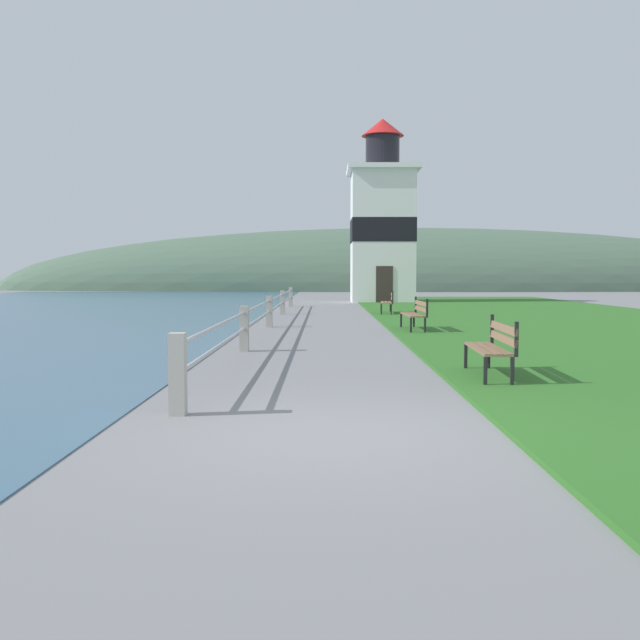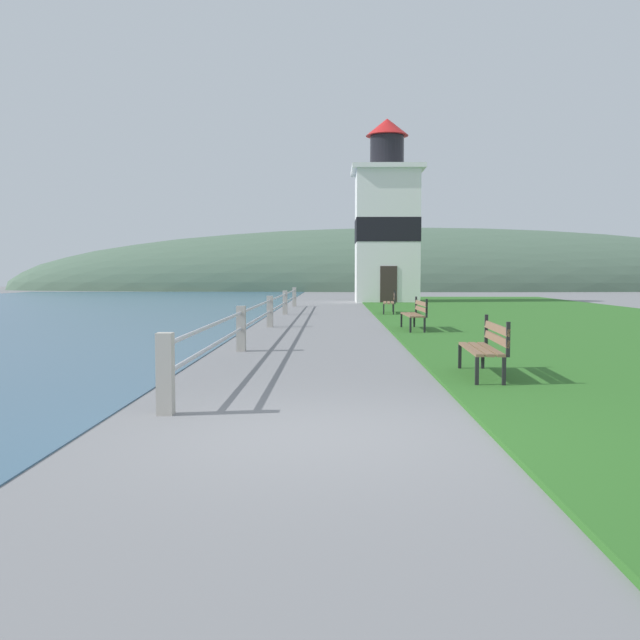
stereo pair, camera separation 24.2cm
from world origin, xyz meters
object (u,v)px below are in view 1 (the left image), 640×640
at_px(lighthouse, 382,225).
at_px(park_bench_far, 388,301).
at_px(park_bench_midway, 416,312).
at_px(park_bench_near, 493,344).

bearing_deg(lighthouse, park_bench_far, -93.33).
bearing_deg(park_bench_midway, park_bench_far, -91.54).
bearing_deg(park_bench_far, park_bench_near, 94.38).
bearing_deg(park_bench_midway, lighthouse, -93.64).
xyz_separation_m(park_bench_near, park_bench_midway, (-0.04, 8.86, 0.00)).
xyz_separation_m(park_bench_near, lighthouse, (0.64, 29.13, 3.75)).
bearing_deg(park_bench_near, park_bench_far, -87.47).
distance_m(park_bench_near, lighthouse, 29.37).
height_order(park_bench_near, lighthouse, lighthouse).
relative_size(park_bench_near, park_bench_far, 0.91).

